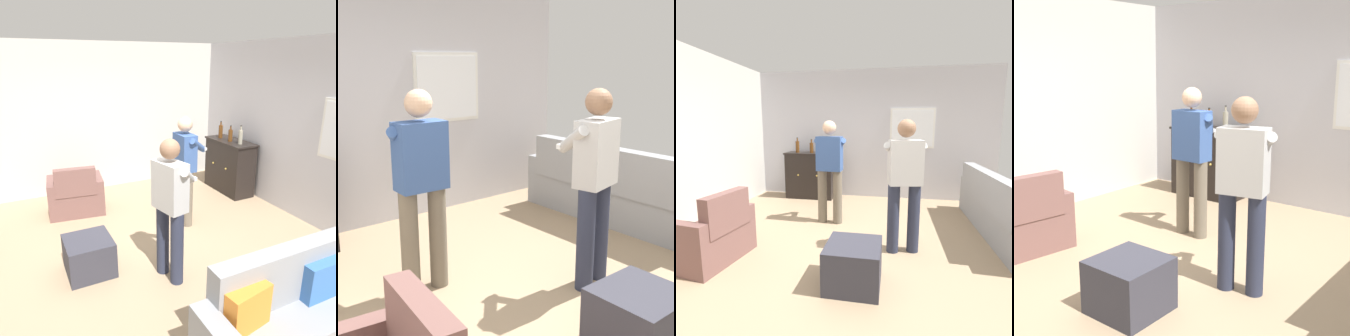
% 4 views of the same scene
% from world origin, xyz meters
% --- Properties ---
extents(ground, '(10.40, 10.40, 0.00)m').
position_xyz_m(ground, '(0.00, 0.00, 0.00)').
color(ground, '#9E8466').
extents(wall_back_with_window, '(5.20, 0.15, 2.80)m').
position_xyz_m(wall_back_with_window, '(0.02, 2.66, 1.40)').
color(wall_back_with_window, silver).
rests_on(wall_back_with_window, ground).
extents(armchair, '(0.75, 0.96, 0.85)m').
position_xyz_m(armchair, '(-1.63, -0.60, 0.29)').
color(armchair, brown).
rests_on(armchair, ground).
extents(sideboard_cabinet, '(1.08, 0.49, 1.01)m').
position_xyz_m(sideboard_cabinet, '(-1.33, 2.30, 0.51)').
color(sideboard_cabinet, black).
rests_on(sideboard_cabinet, ground).
extents(bottle_wine_green, '(0.08, 0.08, 0.33)m').
position_xyz_m(bottle_wine_green, '(-1.61, 2.25, 1.14)').
color(bottle_wine_green, '#593314').
rests_on(bottle_wine_green, sideboard_cabinet).
extents(bottle_liquor_amber, '(0.08, 0.08, 0.34)m').
position_xyz_m(bottle_liquor_amber, '(-1.03, 2.28, 1.15)').
color(bottle_liquor_amber, gray).
rests_on(bottle_liquor_amber, sideboard_cabinet).
extents(bottle_spirits_clear, '(0.08, 0.08, 0.30)m').
position_xyz_m(bottle_spirits_clear, '(-1.29, 2.25, 1.13)').
color(bottle_spirits_clear, '#593314').
rests_on(bottle_spirits_clear, sideboard_cabinet).
extents(ottoman, '(0.54, 0.54, 0.44)m').
position_xyz_m(ottoman, '(0.10, -0.79, 0.22)').
color(ottoman, '#33333D').
rests_on(ottoman, ground).
extents(person_standing_left, '(0.56, 0.48, 1.68)m').
position_xyz_m(person_standing_left, '(-0.54, 0.87, 0.94)').
color(person_standing_left, '#6B6051').
rests_on(person_standing_left, ground).
extents(person_standing_right, '(0.54, 0.51, 1.68)m').
position_xyz_m(person_standing_right, '(0.61, 0.05, 0.94)').
color(person_standing_right, '#282D42').
rests_on(person_standing_right, ground).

